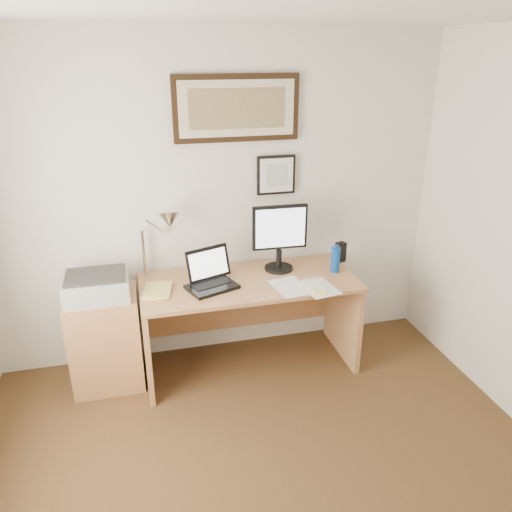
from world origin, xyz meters
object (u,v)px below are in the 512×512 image
object	(u,v)px
book	(143,291)
side_cabinet	(106,340)
laptop	(211,278)
lcd_monitor	(280,235)
printer	(97,286)
water_bottle	(335,260)
desk	(247,303)

from	to	relation	value
book	side_cabinet	bearing A→B (deg)	169.13
book	laptop	size ratio (longest dim) A/B	0.66
lcd_monitor	printer	xyz separation A→B (m)	(-1.35, -0.10, -0.22)
water_bottle	printer	bearing A→B (deg)	178.86
water_bottle	book	distance (m)	1.45
side_cabinet	lcd_monitor	world-z (taller)	lcd_monitor
desk	printer	distance (m)	1.12
laptop	side_cabinet	bearing A→B (deg)	175.15
side_cabinet	laptop	bearing A→B (deg)	-4.85
water_bottle	side_cabinet	bearing A→B (deg)	178.14
desk	laptop	bearing A→B (deg)	-160.61
side_cabinet	lcd_monitor	distance (m)	1.51
water_bottle	laptop	size ratio (longest dim) A/B	0.49
water_bottle	lcd_monitor	xyz separation A→B (m)	(-0.41, 0.14, 0.19)
water_bottle	printer	xyz separation A→B (m)	(-1.76, 0.03, -0.03)
book	printer	distance (m)	0.32
printer	lcd_monitor	bearing A→B (deg)	4.40
book	lcd_monitor	world-z (taller)	lcd_monitor
laptop	printer	bearing A→B (deg)	176.78
water_bottle	lcd_monitor	size ratio (longest dim) A/B	0.38
side_cabinet	printer	distance (m)	0.45
book	lcd_monitor	size ratio (longest dim) A/B	0.51
book	laptop	bearing A→B (deg)	-1.02
water_bottle	lcd_monitor	distance (m)	0.47
desk	printer	xyz separation A→B (m)	(-1.08, -0.06, 0.30)
water_bottle	book	world-z (taller)	water_bottle
desk	laptop	distance (m)	0.42
laptop	printer	distance (m)	0.79
water_bottle	lcd_monitor	world-z (taller)	lcd_monitor
laptop	lcd_monitor	size ratio (longest dim) A/B	0.77
water_bottle	printer	world-z (taller)	water_bottle
water_bottle	book	xyz separation A→B (m)	(-1.45, -0.00, -0.09)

